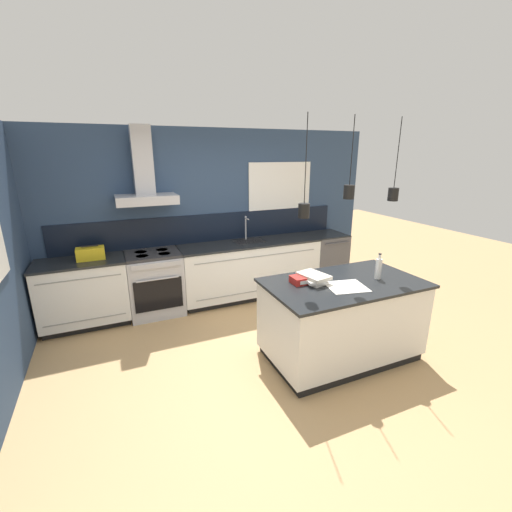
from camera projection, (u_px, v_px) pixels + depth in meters
ground_plane at (261, 358)px, 3.90m from camera, size 16.00×16.00×0.00m
wall_back at (204, 213)px, 5.23m from camera, size 5.60×2.38×2.60m
counter_run_left at (84, 293)px, 4.55m from camera, size 1.11×0.64×0.91m
counter_run_sink at (250, 269)px, 5.47m from camera, size 2.24×0.64×1.29m
oven_range at (155, 283)px, 4.90m from camera, size 0.74×0.66×0.91m
dishwasher at (324, 259)px, 6.01m from camera, size 0.60×0.65×0.91m
kitchen_island at (341, 319)px, 3.83m from camera, size 1.71×0.99×0.91m
bottle_on_island at (378, 268)px, 3.76m from camera, size 0.07×0.07×0.29m
book_stack at (313, 278)px, 3.66m from camera, size 0.29×0.37×0.09m
red_supply_box at (301, 280)px, 3.65m from camera, size 0.21×0.18×0.07m
paper_pile at (346, 287)px, 3.56m from camera, size 0.46×0.43×0.01m
yellow_toolbox at (91, 253)px, 4.45m from camera, size 0.34×0.18×0.19m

